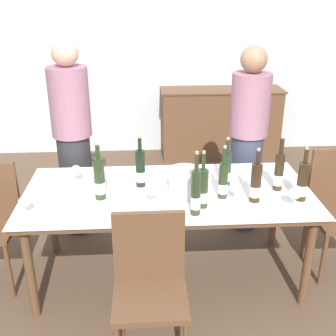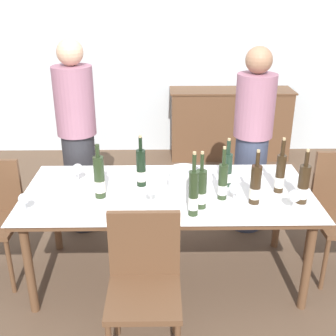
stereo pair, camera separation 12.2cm
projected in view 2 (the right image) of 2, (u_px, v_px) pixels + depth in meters
The scene contains 22 objects.
ground_plane at pixel (168, 274), 3.28m from camera, with size 12.00×12.00×0.00m, color brown.
back_wall at pixel (164, 44), 5.28m from camera, with size 8.00×0.10×2.80m.
sideboard_cabinet at pixel (230, 124), 5.41m from camera, with size 1.54×0.46×0.88m.
dining_table at pixel (168, 199), 3.02m from camera, with size 2.04×0.95×0.72m.
ice_bucket at pixel (184, 182), 2.90m from camera, with size 0.23×0.23×0.19m.
wine_bottle_0 at pixel (193, 194), 2.63m from camera, with size 0.06×0.06×0.43m.
wine_bottle_1 at pixel (141, 169), 3.03m from camera, with size 0.07×0.07×0.39m.
wine_bottle_2 at pixel (201, 190), 2.73m from camera, with size 0.07×0.07×0.39m.
wine_bottle_3 at pixel (99, 178), 2.86m from camera, with size 0.07×0.07×0.39m.
wine_bottle_4 at pixel (227, 170), 3.03m from camera, with size 0.07×0.07×0.37m.
wine_bottle_5 at pixel (303, 185), 2.79m from camera, with size 0.08×0.08×0.38m.
wine_bottle_6 at pixel (280, 174), 2.93m from camera, with size 0.07×0.07×0.40m.
wine_bottle_7 at pixel (223, 182), 2.84m from camera, with size 0.06×0.06×0.38m.
wine_bottle_8 at pixel (255, 186), 2.78m from camera, with size 0.07×0.07×0.38m.
wine_glass_0 at pixel (295, 196), 2.71m from camera, with size 0.08×0.08×0.14m.
wine_glass_1 at pixel (151, 190), 2.76m from camera, with size 0.08×0.08×0.16m.
wine_glass_2 at pixel (235, 189), 2.82m from camera, with size 0.08×0.08×0.14m.
wine_glass_3 at pixel (24, 200), 2.69m from camera, with size 0.07×0.07×0.13m.
wine_glass_4 at pixel (78, 170), 3.11m from camera, with size 0.08×0.08×0.14m.
chair_near_front at pixel (144, 278), 2.43m from camera, with size 0.42×0.42×0.89m.
person_host at pixel (78, 140), 3.62m from camera, with size 0.33×0.33×1.69m.
person_guest_left at pixel (252, 143), 3.63m from camera, with size 0.33×0.33×1.63m.
Camera 2 is at (-0.04, -2.68, 2.06)m, focal length 45.00 mm.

